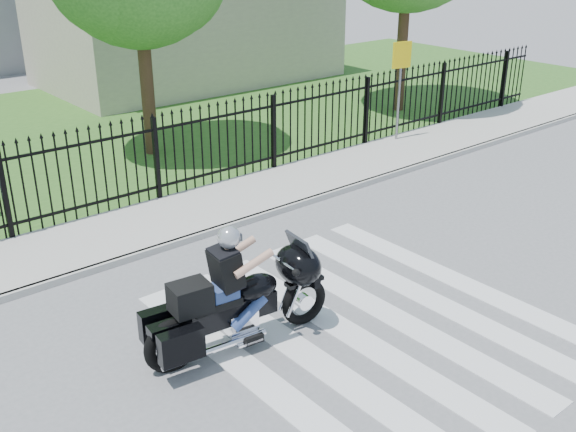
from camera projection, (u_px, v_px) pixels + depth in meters
ground at (371, 324)px, 9.62m from camera, size 120.00×120.00×0.00m
crosswalk at (371, 324)px, 9.62m from camera, size 5.00×5.50×0.01m
sidewalk at (186, 215)px, 13.14m from camera, size 40.00×2.00×0.12m
curb at (214, 231)px, 12.43m from camera, size 40.00×0.12×0.12m
grass_strip at (48, 137)px, 18.11m from camera, size 40.00×12.00×0.02m
iron_fence at (157, 161)px, 13.51m from camera, size 26.00×0.04×1.80m
building_low at (188, 31)px, 24.35m from camera, size 10.00×6.00×3.50m
motorcycle_rider at (235, 298)px, 8.84m from camera, size 2.76×1.07×1.83m
traffic_sign at (401, 71)px, 16.91m from camera, size 0.54×0.16×2.50m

